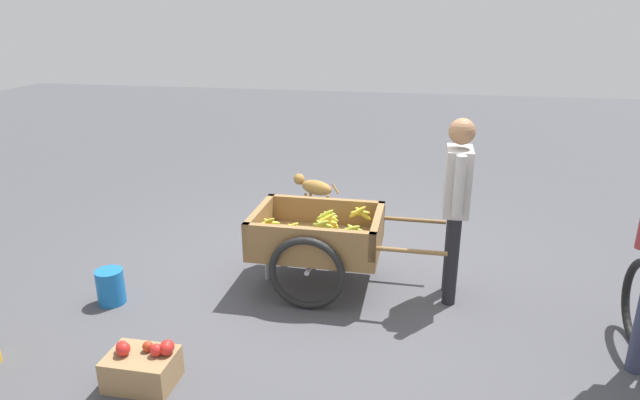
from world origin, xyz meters
TOP-DOWN VIEW (x-y plane):
  - ground_plane at (0.00, 0.00)m, footprint 24.00×24.00m
  - fruit_cart at (-0.02, 0.25)m, footprint 1.65×0.94m
  - vendor_person at (-1.16, 0.26)m, footprint 0.21×0.53m
  - dog at (0.43, -1.71)m, footprint 0.62×0.36m
  - plastic_bucket at (1.63, 0.90)m, footprint 0.23×0.23m
  - apple_crate at (0.84, 1.83)m, footprint 0.44×0.32m

SIDE VIEW (x-z plane):
  - ground_plane at x=0.00m, z-range 0.00..0.00m
  - apple_crate at x=0.84m, z-range -0.03..0.28m
  - plastic_bucket at x=1.63m, z-range 0.00..0.30m
  - dog at x=0.43m, z-range 0.07..0.47m
  - fruit_cart at x=-0.02m, z-range 0.08..0.79m
  - vendor_person at x=-1.16m, z-range 0.15..1.70m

